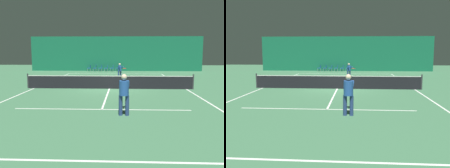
% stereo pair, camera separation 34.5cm
% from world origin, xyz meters
% --- Properties ---
extents(ground_plane, '(60.00, 60.00, 0.00)m').
position_xyz_m(ground_plane, '(0.00, 0.00, 0.00)').
color(ground_plane, '#3D704C').
extents(backdrop_curtain, '(23.00, 0.12, 4.62)m').
position_xyz_m(backdrop_curtain, '(0.00, 15.99, 2.31)').
color(backdrop_curtain, '#146042').
rests_on(backdrop_curtain, ground).
extents(court_line_baseline_far, '(11.00, 0.10, 0.00)m').
position_xyz_m(court_line_baseline_far, '(0.00, 11.90, 0.00)').
color(court_line_baseline_far, white).
rests_on(court_line_baseline_far, ground).
extents(court_line_baseline_near, '(11.00, 0.10, 0.00)m').
position_xyz_m(court_line_baseline_near, '(0.00, -11.90, 0.00)').
color(court_line_baseline_near, white).
rests_on(court_line_baseline_near, ground).
extents(court_line_service_far, '(8.25, 0.10, 0.00)m').
position_xyz_m(court_line_service_far, '(0.00, 6.40, 0.00)').
color(court_line_service_far, white).
rests_on(court_line_service_far, ground).
extents(court_line_service_near, '(8.25, 0.10, 0.00)m').
position_xyz_m(court_line_service_near, '(0.00, -6.40, 0.00)').
color(court_line_service_near, white).
rests_on(court_line_service_near, ground).
extents(court_line_sideline_left, '(0.10, 23.80, 0.00)m').
position_xyz_m(court_line_sideline_left, '(-5.50, 0.00, 0.00)').
color(court_line_sideline_left, white).
rests_on(court_line_sideline_left, ground).
extents(court_line_sideline_right, '(0.10, 23.80, 0.00)m').
position_xyz_m(court_line_sideline_right, '(5.50, 0.00, 0.00)').
color(court_line_sideline_right, white).
rests_on(court_line_sideline_right, ground).
extents(court_line_centre, '(0.10, 12.80, 0.00)m').
position_xyz_m(court_line_centre, '(0.00, 0.00, 0.00)').
color(court_line_centre, white).
rests_on(court_line_centre, ground).
extents(tennis_net, '(12.00, 0.10, 1.07)m').
position_xyz_m(tennis_net, '(0.00, 0.00, 0.51)').
color(tennis_net, black).
rests_on(tennis_net, ground).
extents(player_near, '(0.46, 1.40, 1.76)m').
position_xyz_m(player_near, '(1.02, -7.40, 1.02)').
color(player_near, navy).
rests_on(player_near, ground).
extents(player_far, '(0.91, 1.29, 1.52)m').
position_xyz_m(player_far, '(0.67, 6.50, 0.89)').
color(player_far, navy).
rests_on(player_far, ground).
extents(courtside_chair_0, '(0.44, 0.44, 0.84)m').
position_xyz_m(courtside_chair_0, '(-3.50, 15.44, 0.49)').
color(courtside_chair_0, '#99999E').
rests_on(courtside_chair_0, ground).
extents(courtside_chair_1, '(0.44, 0.44, 0.84)m').
position_xyz_m(courtside_chair_1, '(-2.74, 15.44, 0.49)').
color(courtside_chair_1, '#99999E').
rests_on(courtside_chair_1, ground).
extents(courtside_chair_2, '(0.44, 0.44, 0.84)m').
position_xyz_m(courtside_chair_2, '(-1.98, 15.44, 0.49)').
color(courtside_chair_2, '#99999E').
rests_on(courtside_chair_2, ground).
extents(courtside_chair_3, '(0.44, 0.44, 0.84)m').
position_xyz_m(courtside_chair_3, '(-1.22, 15.44, 0.49)').
color(courtside_chair_3, '#99999E').
rests_on(courtside_chair_3, ground).
extents(courtside_chair_4, '(0.44, 0.44, 0.84)m').
position_xyz_m(courtside_chair_4, '(-0.46, 15.44, 0.49)').
color(courtside_chair_4, '#99999E').
rests_on(courtside_chair_4, ground).
extents(courtside_chair_5, '(0.44, 0.44, 0.84)m').
position_xyz_m(courtside_chair_5, '(0.30, 15.44, 0.49)').
color(courtside_chair_5, '#99999E').
rests_on(courtside_chair_5, ground).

